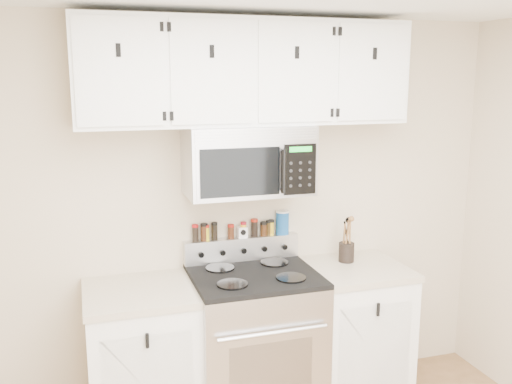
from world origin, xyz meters
TOP-DOWN VIEW (x-y plane):
  - back_wall at (0.00, 1.75)m, footprint 3.50×0.01m
  - range at (0.00, 1.43)m, footprint 0.76×0.65m
  - base_cabinet_left at (-0.69, 1.45)m, footprint 0.64×0.62m
  - base_cabinet_right at (0.69, 1.45)m, footprint 0.64×0.62m
  - microwave at (0.00, 1.55)m, footprint 0.76×0.44m
  - upper_cabinets at (-0.00, 1.58)m, footprint 2.00×0.35m
  - utensil_crock at (0.68, 1.55)m, footprint 0.10×0.10m
  - kitchen_timer at (0.00, 1.71)m, footprint 0.06×0.05m
  - salt_canister at (0.28, 1.71)m, footprint 0.09×0.09m
  - spice_jar_0 at (-0.30, 1.71)m, footprint 0.04×0.04m
  - spice_jar_1 at (-0.25, 1.71)m, footprint 0.05×0.05m
  - spice_jar_2 at (-0.23, 1.71)m, footprint 0.04×0.04m
  - spice_jar_3 at (-0.18, 1.71)m, footprint 0.04×0.04m
  - spice_jar_4 at (-0.07, 1.71)m, footprint 0.04×0.04m
  - spice_jar_5 at (0.01, 1.71)m, footprint 0.04×0.04m
  - spice_jar_6 at (0.09, 1.71)m, footprint 0.05×0.05m
  - spice_jar_7 at (0.15, 1.71)m, footprint 0.05×0.05m
  - spice_jar_8 at (0.18, 1.71)m, footprint 0.03×0.03m
  - spice_jar_9 at (0.20, 1.71)m, footprint 0.04×0.04m

SIDE VIEW (x-z plane):
  - base_cabinet_left at x=-0.69m, z-range 0.00..0.92m
  - base_cabinet_right at x=0.69m, z-range 0.00..0.92m
  - range at x=0.00m, z-range -0.06..1.04m
  - utensil_crock at x=0.68m, z-range 0.85..1.14m
  - kitchen_timer at x=0.00m, z-range 1.10..1.17m
  - spice_jar_7 at x=0.15m, z-range 1.10..1.19m
  - spice_jar_4 at x=-0.07m, z-range 1.10..1.19m
  - spice_jar_8 at x=0.18m, z-range 1.10..1.20m
  - spice_jar_2 at x=-0.23m, z-range 1.10..1.20m
  - spice_jar_5 at x=0.01m, z-range 1.10..1.20m
  - spice_jar_9 at x=0.20m, z-range 1.10..1.20m
  - spice_jar_0 at x=-0.30m, z-range 1.10..1.21m
  - spice_jar_1 at x=-0.25m, z-range 1.10..1.21m
  - spice_jar_3 at x=-0.18m, z-range 1.10..1.22m
  - spice_jar_6 at x=0.09m, z-range 1.10..1.22m
  - salt_canister at x=0.28m, z-range 1.10..1.26m
  - back_wall at x=0.00m, z-range 0.00..2.50m
  - microwave at x=0.00m, z-range 1.42..1.84m
  - upper_cabinets at x=0.00m, z-range 1.84..2.46m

